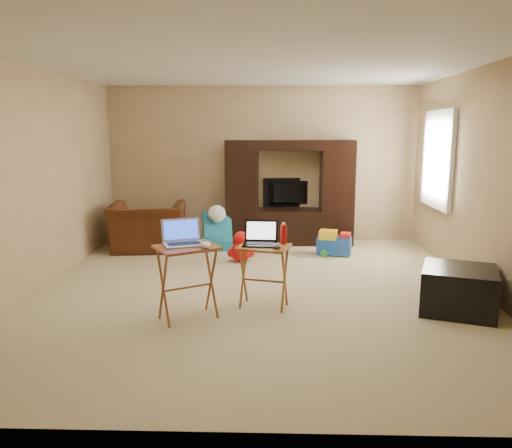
{
  "coord_description": "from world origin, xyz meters",
  "views": [
    {
      "loc": [
        0.16,
        -5.45,
        1.77
      ],
      "look_at": [
        0.0,
        -0.2,
        0.8
      ],
      "focal_mm": 35.0,
      "sensor_mm": 36.0,
      "label": 1
    }
  ],
  "objects_px": {
    "entertainment_center": "(289,192)",
    "mouse_left": "(206,245)",
    "mouse_right": "(277,246)",
    "tray_table_left": "(188,283)",
    "laptop_right": "(260,234)",
    "television": "(289,193)",
    "recliner": "(148,227)",
    "child_rocker": "(216,230)",
    "push_toy": "(334,242)",
    "plush_toy": "(241,246)",
    "ottoman": "(459,290)",
    "tray_table_right": "(264,277)",
    "water_bottle": "(284,235)",
    "laptop_left": "(184,233)"
  },
  "relations": [
    {
      "from": "entertainment_center",
      "to": "ottoman",
      "type": "bearing_deg",
      "value": -62.52
    },
    {
      "from": "child_rocker",
      "to": "tray_table_right",
      "type": "relative_size",
      "value": 0.91
    },
    {
      "from": "tray_table_left",
      "to": "ottoman",
      "type": "bearing_deg",
      "value": -25.43
    },
    {
      "from": "tray_table_right",
      "to": "mouse_right",
      "type": "xyz_separation_m",
      "value": [
        0.13,
        -0.12,
        0.35
      ]
    },
    {
      "from": "laptop_right",
      "to": "laptop_left",
      "type": "bearing_deg",
      "value": -150.4
    },
    {
      "from": "tray_table_left",
      "to": "laptop_right",
      "type": "relative_size",
      "value": 2.12
    },
    {
      "from": "tray_table_left",
      "to": "mouse_left",
      "type": "xyz_separation_m",
      "value": [
        0.19,
        -0.07,
        0.39
      ]
    },
    {
      "from": "television",
      "to": "water_bottle",
      "type": "height_order",
      "value": "television"
    },
    {
      "from": "water_bottle",
      "to": "laptop_right",
      "type": "bearing_deg",
      "value": -165.96
    },
    {
      "from": "tray_table_right",
      "to": "laptop_right",
      "type": "bearing_deg",
      "value": 168.13
    },
    {
      "from": "entertainment_center",
      "to": "tray_table_left",
      "type": "height_order",
      "value": "entertainment_center"
    },
    {
      "from": "child_rocker",
      "to": "laptop_left",
      "type": "bearing_deg",
      "value": -104.25
    },
    {
      "from": "entertainment_center",
      "to": "mouse_right",
      "type": "distance_m",
      "value": 3.16
    },
    {
      "from": "push_toy",
      "to": "water_bottle",
      "type": "relative_size",
      "value": 2.51
    },
    {
      "from": "push_toy",
      "to": "tray_table_right",
      "type": "height_order",
      "value": "tray_table_right"
    },
    {
      "from": "child_rocker",
      "to": "push_toy",
      "type": "bearing_deg",
      "value": -25.1
    },
    {
      "from": "ottoman",
      "to": "laptop_left",
      "type": "relative_size",
      "value": 1.85
    },
    {
      "from": "ottoman",
      "to": "recliner",
      "type": "bearing_deg",
      "value": 145.86
    },
    {
      "from": "television",
      "to": "mouse_left",
      "type": "relative_size",
      "value": 5.76
    },
    {
      "from": "recliner",
      "to": "child_rocker",
      "type": "xyz_separation_m",
      "value": [
        1.02,
        0.1,
        -0.06
      ]
    },
    {
      "from": "push_toy",
      "to": "plush_toy",
      "type": "bearing_deg",
      "value": -148.28
    },
    {
      "from": "television",
      "to": "push_toy",
      "type": "relative_size",
      "value": 1.68
    },
    {
      "from": "entertainment_center",
      "to": "child_rocker",
      "type": "height_order",
      "value": "entertainment_center"
    },
    {
      "from": "entertainment_center",
      "to": "push_toy",
      "type": "distance_m",
      "value": 1.19
    },
    {
      "from": "push_toy",
      "to": "laptop_right",
      "type": "distance_m",
      "value": 2.52
    },
    {
      "from": "mouse_right",
      "to": "entertainment_center",
      "type": "bearing_deg",
      "value": 85.77
    },
    {
      "from": "television",
      "to": "mouse_right",
      "type": "xyz_separation_m",
      "value": [
        -0.23,
        -3.34,
        -0.12
      ]
    },
    {
      "from": "laptop_right",
      "to": "mouse_left",
      "type": "xyz_separation_m",
      "value": [
        -0.49,
        -0.44,
        -0.02
      ]
    },
    {
      "from": "entertainment_center",
      "to": "television",
      "type": "relative_size",
      "value": 2.41
    },
    {
      "from": "entertainment_center",
      "to": "laptop_right",
      "type": "distance_m",
      "value": 3.03
    },
    {
      "from": "entertainment_center",
      "to": "mouse_left",
      "type": "relative_size",
      "value": 13.88
    },
    {
      "from": "tray_table_right",
      "to": "ottoman",
      "type": "bearing_deg",
      "value": 12.75
    },
    {
      "from": "ottoman",
      "to": "mouse_left",
      "type": "xyz_separation_m",
      "value": [
        -2.48,
        -0.35,
        0.52
      ]
    },
    {
      "from": "television",
      "to": "water_bottle",
      "type": "xyz_separation_m",
      "value": [
        -0.16,
        -3.14,
        -0.05
      ]
    },
    {
      "from": "child_rocker",
      "to": "mouse_right",
      "type": "relative_size",
      "value": 4.5
    },
    {
      "from": "water_bottle",
      "to": "entertainment_center",
      "type": "bearing_deg",
      "value": 86.84
    },
    {
      "from": "plush_toy",
      "to": "tray_table_left",
      "type": "relative_size",
      "value": 0.61
    },
    {
      "from": "water_bottle",
      "to": "push_toy",
      "type": "bearing_deg",
      "value": 69.81
    },
    {
      "from": "plush_toy",
      "to": "ottoman",
      "type": "relative_size",
      "value": 0.63
    },
    {
      "from": "push_toy",
      "to": "laptop_right",
      "type": "xyz_separation_m",
      "value": [
        -1.03,
        -2.22,
        0.58
      ]
    },
    {
      "from": "ottoman",
      "to": "laptop_right",
      "type": "xyz_separation_m",
      "value": [
        -1.99,
        0.09,
        0.54
      ]
    },
    {
      "from": "recliner",
      "to": "mouse_left",
      "type": "relative_size",
      "value": 7.53
    },
    {
      "from": "tray_table_right",
      "to": "tray_table_left",
      "type": "bearing_deg",
      "value": -139.6
    },
    {
      "from": "child_rocker",
      "to": "ottoman",
      "type": "bearing_deg",
      "value": -58.75
    },
    {
      "from": "recliner",
      "to": "entertainment_center",
      "type": "bearing_deg",
      "value": -171.46
    },
    {
      "from": "laptop_left",
      "to": "mouse_right",
      "type": "bearing_deg",
      "value": -8.31
    },
    {
      "from": "recliner",
      "to": "mouse_left",
      "type": "bearing_deg",
      "value": 107.47
    },
    {
      "from": "laptop_right",
      "to": "water_bottle",
      "type": "xyz_separation_m",
      "value": [
        0.24,
        0.06,
        -0.02
      ]
    },
    {
      "from": "recliner",
      "to": "ottoman",
      "type": "bearing_deg",
      "value": 139.75
    },
    {
      "from": "tray_table_left",
      "to": "tray_table_right",
      "type": "height_order",
      "value": "tray_table_left"
    }
  ]
}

